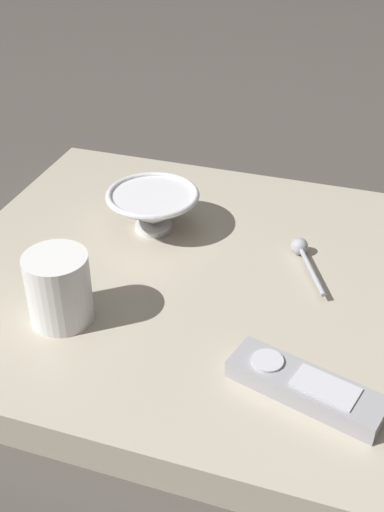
% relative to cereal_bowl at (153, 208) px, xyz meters
% --- Properties ---
extents(ground_plane, '(6.00, 6.00, 0.00)m').
position_rel_cereal_bowl_xyz_m(ground_plane, '(0.08, 0.07, -0.08)').
color(ground_plane, '#47423D').
extents(table, '(0.57, 0.60, 0.05)m').
position_rel_cereal_bowl_xyz_m(table, '(0.08, 0.07, -0.06)').
color(table, '#B7AD99').
rests_on(table, ground).
extents(cereal_bowl, '(0.13, 0.13, 0.06)m').
position_rel_cereal_bowl_xyz_m(cereal_bowl, '(0.00, 0.00, 0.00)').
color(cereal_bowl, silver).
rests_on(cereal_bowl, table).
extents(coffee_mug, '(0.07, 0.07, 0.08)m').
position_rel_cereal_bowl_xyz_m(coffee_mug, '(0.21, -0.03, 0.01)').
color(coffee_mug, white).
rests_on(coffee_mug, table).
extents(teaspoon, '(0.11, 0.06, 0.02)m').
position_rel_cereal_bowl_xyz_m(teaspoon, '(0.01, 0.21, -0.02)').
color(teaspoon, '#A3A5B2').
rests_on(teaspoon, table).
extents(tv_remote_near, '(0.09, 0.17, 0.02)m').
position_rel_cereal_bowl_xyz_m(tv_remote_near, '(0.24, 0.25, -0.02)').
color(tv_remote_near, '#9E9EA3').
rests_on(tv_remote_near, table).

